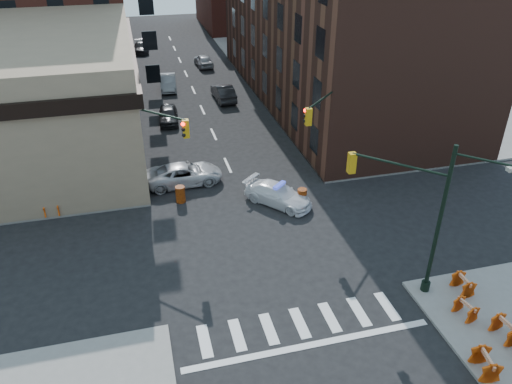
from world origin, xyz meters
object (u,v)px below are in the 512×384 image
barrel_road (302,197)px  barrel_bank (180,194)px  parked_car_wnear (168,115)px  parked_car_wfar (168,82)px  parked_car_enear (223,92)px  pickup (184,174)px  barricade_se_a (463,285)px  pedestrian_b (99,175)px  police_car (278,195)px  pedestrian_a (127,168)px  barricade_nw_a (95,187)px

barrel_road → barrel_bank: (-7.61, 2.26, 0.01)m
parked_car_wnear → barrel_road: parked_car_wnear is taller
parked_car_wfar → parked_car_enear: parked_car_enear is taller
pickup → barrel_road: bearing=-126.6°
barrel_road → barricade_se_a: bearing=-64.3°
parked_car_enear → barrel_road: bearing=90.4°
pedestrian_b → pickup: bearing=-25.8°
parked_car_wfar → pedestrian_b: (-6.67, -19.94, 0.21)m
parked_car_wfar → pedestrian_b: 21.03m
parked_car_enear → pedestrian_b: (-11.67, -15.25, 0.18)m
parked_car_enear → barricade_se_a: size_ratio=3.94×
police_car → pickup: (-5.54, 4.26, 0.06)m
police_car → pedestrian_a: (-9.36, 5.70, 0.26)m
pedestrian_a → barrel_road: size_ratio=1.42×
pedestrian_b → barrel_road: bearing=-40.4°
barricade_se_a → barricade_nw_a: size_ratio=1.06×
parked_car_enear → pedestrian_a: (-9.78, -14.73, 0.15)m
pedestrian_a → pedestrian_b: size_ratio=0.96×
parked_car_wnear → parked_car_enear: (5.89, 4.53, 0.08)m
pickup → parked_car_enear: bearing=-23.1°
parked_car_enear → pedestrian_b: bearing=50.0°
pedestrian_a → pedestrian_b: (-1.90, -0.51, 0.03)m
barricade_nw_a → barricade_se_a: bearing=-44.4°
pickup → parked_car_wfar: 20.89m
parked_car_enear → pedestrian_b: 19.20m
police_car → parked_car_wnear: bearing=67.9°
parked_car_wfar → barrel_bank: parked_car_wfar is taller
parked_car_wfar → pedestrian_b: size_ratio=2.82×
barricade_se_a → barrel_bank: bearing=45.6°
police_car → pickup: 6.99m
barrel_road → barrel_bank: size_ratio=0.98×
pedestrian_b → barricade_nw_a: pedestrian_b is taller
police_car → pedestrian_b: pedestrian_b is taller
barricade_se_a → barricade_nw_a: barricade_se_a is taller
pickup → pedestrian_a: (-3.81, 1.44, 0.20)m
pedestrian_b → barricade_se_a: pedestrian_b is taller
parked_car_wfar → barricade_se_a: 37.44m
barrel_bank → pedestrian_b: bearing=146.8°
police_car → pedestrian_b: 12.39m
barrel_bank → barricade_nw_a: (-5.44, 2.40, 0.01)m
parked_car_wfar → barrel_bank: 23.35m
parked_car_wnear → barrel_bank: size_ratio=3.66×
police_car → barrel_road: (1.49, -0.43, -0.12)m
parked_car_wnear → pedestrian_a: pedestrian_a is taller
barrel_road → barricade_nw_a: bearing=160.4°
barricade_nw_a → police_car: bearing=-24.8°
parked_car_wnear → parked_car_wfar: parked_car_wfar is taller
barrel_road → barricade_nw_a: (-13.05, 4.66, 0.03)m
pickup → parked_car_wfar: (0.96, 20.87, 0.02)m
parked_car_wfar → pedestrian_a: pedestrian_a is taller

